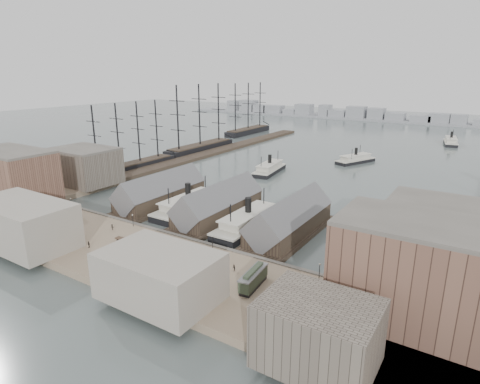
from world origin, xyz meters
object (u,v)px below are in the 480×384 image
Objects in this scene: ferry_docked_west at (189,205)px; tram at (253,279)px; horse_cart_center at (124,240)px; horse_cart_right at (203,275)px; horse_cart_left at (55,222)px.

ferry_docked_west is 58.72m from tram.
horse_cart_right reaches higher than horse_cart_center.
horse_cart_left is at bearing -124.01° from ferry_docked_west.
horse_cart_right is (30.29, -3.98, 0.03)m from horse_cart_center.
tram is 2.18× the size of horse_cart_right.
ferry_docked_west is at bearing 8.06° from horse_cart_left.
horse_cart_center is (29.20, 1.47, 0.04)m from horse_cart_left.
tram reaches higher than horse_cart_center.
tram reaches higher than horse_cart_left.
horse_cart_right is at bearing -50.34° from horse_cart_left.
horse_cart_left is at bearing 105.42° from horse_cart_right.
horse_cart_left is (-23.90, -35.42, 0.19)m from ferry_docked_west.
horse_cart_right is at bearing -171.24° from tram.
ferry_docked_west is 2.89× the size of tram.
horse_cart_center is 30.55m from horse_cart_right.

